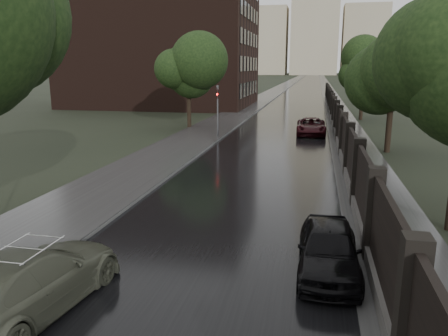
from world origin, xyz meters
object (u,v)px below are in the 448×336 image
Objects in this scene: tree_right_b at (394,73)px; car_right_near at (329,249)px; volga_sedan at (29,281)px; car_right_far at (311,126)px; tree_right_c at (364,71)px; traffic_light at (218,107)px; tree_left_far at (188,68)px.

car_right_near is at bearing -102.82° from tree_right_b.
volga_sedan is 28.35m from car_right_far.
traffic_light is at bearing -128.18° from tree_right_c.
tree_right_c is 1.75× the size of traffic_light.
car_right_near is 0.81× the size of car_right_far.
tree_right_c is at bearing 32.83° from tree_left_far.
tree_left_far is at bearing -75.09° from volga_sedan.
tree_right_b is 18.00m from tree_right_c.
tree_right_b is at bearing -54.16° from car_right_far.
tree_right_c is at bearing 51.82° from traffic_light.
car_right_near is (7.70, -21.01, -1.73)m from traffic_light.
tree_right_b is 1.00× the size of tree_right_c.
car_right_far is at bearing 127.32° from tree_right_b.
tree_right_b is at bearing -27.30° from tree_left_far.
tree_right_b is 24.21m from volga_sedan.
tree_left_far reaches higher than car_right_far.
tree_right_b is 1.38× the size of volga_sedan.
tree_right_c reaches higher than volga_sedan.
traffic_light is at bearing -81.76° from volga_sedan.
traffic_light is 1.01× the size of car_right_near.
tree_right_b is at bearing -14.24° from traffic_light.
car_right_far is (-4.89, -11.59, -4.27)m from tree_right_c.
tree_right_c is 1.44× the size of car_right_far.
tree_right_c reaches higher than car_right_far.
traffic_light is 0.82× the size of car_right_far.
tree_right_b is at bearing -90.00° from tree_right_c.
volga_sedan is at bearing -80.55° from tree_left_far.
car_right_near is (-4.10, -36.02, -4.28)m from tree_right_c.
tree_right_b is (15.50, -8.00, -0.29)m from tree_left_far.
tree_right_b is at bearing -110.98° from volga_sedan.
tree_right_b is 12.44m from traffic_light.
volga_sedan is at bearing -116.44° from tree_right_b.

